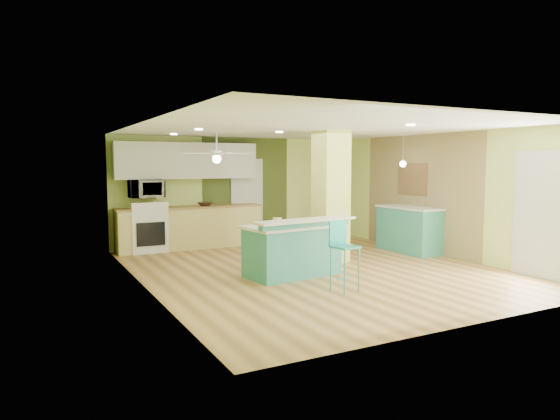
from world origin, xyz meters
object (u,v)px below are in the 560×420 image
at_px(peninsula, 293,249).
at_px(bar_stool, 342,244).
at_px(fruit_bowl, 205,204).
at_px(side_counter, 409,229).
at_px(canister, 277,222).

height_order(peninsula, bar_stool, bar_stool).
xyz_separation_m(peninsula, fruit_bowl, (-0.36, 3.42, 0.52)).
bearing_deg(bar_stool, side_counter, 23.57).
xyz_separation_m(peninsula, canister, (-0.35, -0.10, 0.48)).
bearing_deg(canister, side_counter, 14.39).
bearing_deg(peninsula, side_counter, 6.75).
bearing_deg(fruit_bowl, peninsula, -84.02).
bearing_deg(canister, peninsula, 15.79).
height_order(peninsula, canister, canister).
height_order(peninsula, fruit_bowl, fruit_bowl).
bearing_deg(side_counter, peninsula, -165.76).
bearing_deg(bar_stool, canister, 105.30).
relative_size(bar_stool, side_counter, 0.69).
bearing_deg(canister, fruit_bowl, 90.23).
height_order(bar_stool, canister, bar_stool).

